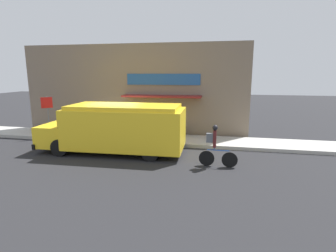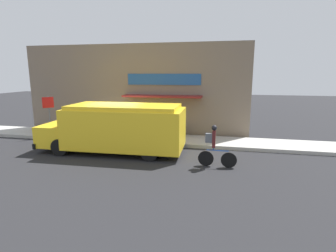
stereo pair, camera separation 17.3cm
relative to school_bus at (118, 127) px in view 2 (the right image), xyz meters
name	(u,v)px [view 2 (the right image)]	position (x,y,z in m)	size (l,w,h in m)	color
ground_plane	(118,144)	(-0.60, 1.30, -1.16)	(70.00, 70.00, 0.00)	#232326
sidewalk	(125,137)	(-0.60, 2.33, -1.07)	(28.00, 2.08, 0.18)	#ADAAA3
storefront	(133,90)	(-0.53, 3.67, 1.48)	(13.55, 1.05, 5.28)	#756656
school_bus	(118,127)	(0.00, 0.00, 0.00)	(6.72, 2.86, 2.21)	yellow
cyclist	(214,146)	(4.45, -1.10, -0.33)	(1.50, 0.21, 1.66)	black
stop_sign_post	(49,109)	(-4.91, 1.88, 0.48)	(0.45, 0.45, 2.18)	slate
trash_bin	(175,128)	(2.13, 2.91, -0.56)	(0.62, 0.62, 0.85)	#38383D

